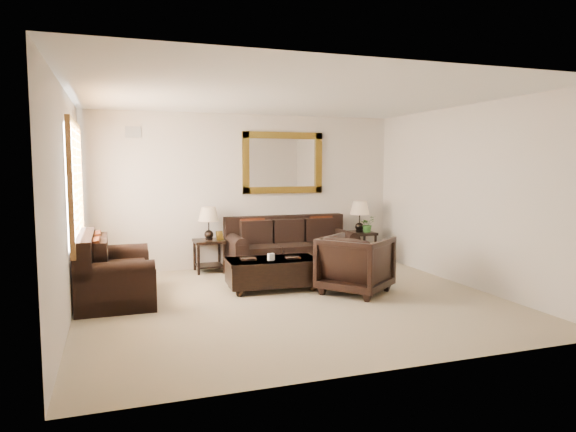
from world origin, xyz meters
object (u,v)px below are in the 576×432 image
object	(u,v)px
sofa	(290,250)
loveseat	(111,276)
coffee_table	(272,270)
armchair	(356,261)
end_table_left	(209,230)
end_table_right	(359,222)

from	to	relation	value
sofa	loveseat	bearing A→B (deg)	-157.19
sofa	coffee_table	bearing A→B (deg)	-118.67
armchair	end_table_left	bearing A→B (deg)	0.61
coffee_table	end_table_right	bearing A→B (deg)	38.27
end_table_right	armchair	xyz separation A→B (m)	(-1.11, -2.10, -0.29)
loveseat	end_table_right	size ratio (longest dim) A/B	1.41
end_table_right	end_table_left	bearing A→B (deg)	179.85
sofa	loveseat	distance (m)	3.24
coffee_table	armchair	xyz separation A→B (m)	(1.06, -0.58, 0.17)
loveseat	end_table_left	xyz separation A→B (m)	(1.58, 1.40, 0.39)
end_table_right	armchair	size ratio (longest dim) A/B	1.26
sofa	end_table_left	bearing A→B (deg)	174.14
sofa	coffee_table	size ratio (longest dim) A/B	1.63
end_table_left	end_table_right	bearing A→B (deg)	-0.15
coffee_table	armchair	distance (m)	1.22
end_table_left	sofa	bearing A→B (deg)	-5.86
end_table_left	coffee_table	bearing A→B (deg)	-66.77
end_table_right	coffee_table	distance (m)	2.69
loveseat	coffee_table	xyz separation A→B (m)	(2.23, -0.12, -0.06)
sofa	end_table_left	size ratio (longest dim) A/B	2.00
coffee_table	armchair	size ratio (longest dim) A/B	1.51
loveseat	end_table_right	world-z (taller)	end_table_right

